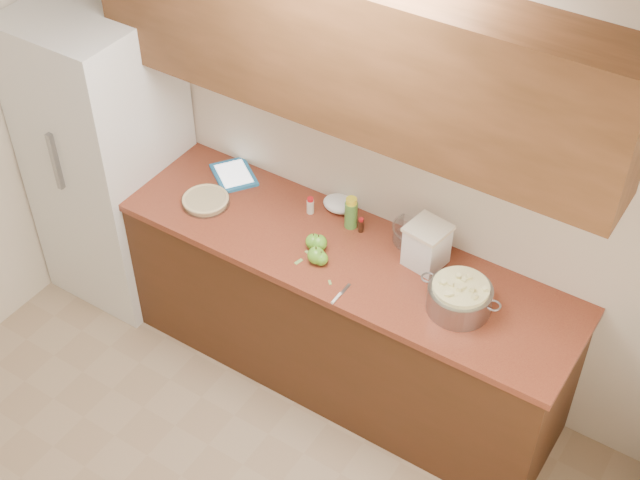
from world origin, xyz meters
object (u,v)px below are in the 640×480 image
Objects in this scene: colander at (459,297)px; tablet at (234,175)px; flour_canister at (427,245)px; pie at (206,200)px.

tablet is at bearing 171.02° from colander.
tablet is at bearing 177.94° from flour_canister.
flour_canister reaches higher than pie.
flour_canister is at bearing 145.22° from colander.
pie reaches higher than tablet.
flour_canister reaches higher than tablet.
pie is at bearing -169.22° from flour_canister.
pie is 1.21m from flour_canister.
flour_canister is 0.69× the size of tablet.
colander is 1.20× the size of tablet.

